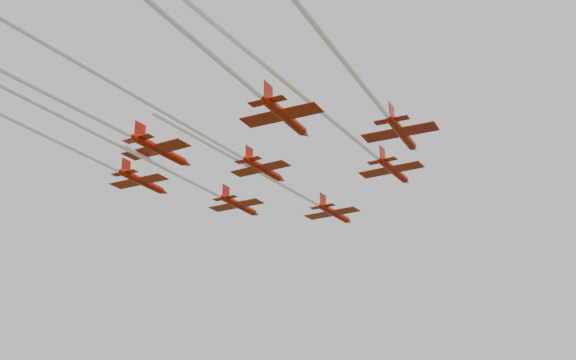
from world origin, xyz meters
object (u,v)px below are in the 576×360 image
at_px(jet_lead, 300,194).
at_px(jet_row2_left, 186,179).
at_px(jet_row3_right, 351,70).
at_px(jet_row4_right, 203,46).
at_px(jet_row2_right, 339,126).
at_px(jet_row4_left, 78,108).
at_px(jet_row3_mid, 213,140).
at_px(jet_row3_left, 53,139).

height_order(jet_lead, jet_row2_left, jet_lead).
bearing_deg(jet_row3_right, jet_row4_right, -128.92).
relative_size(jet_row2_left, jet_row2_right, 0.83).
bearing_deg(jet_lead, jet_row3_right, -52.08).
distance_m(jet_row3_right, jet_row4_right, 15.70).
bearing_deg(jet_row2_right, jet_row2_left, 179.25).
distance_m(jet_row2_right, jet_row4_left, 31.53).
height_order(jet_row3_right, jet_row4_left, jet_row4_left).
bearing_deg(jet_row2_right, jet_row3_right, -60.25).
bearing_deg(jet_row2_left, jet_row4_left, -85.00).
bearing_deg(jet_row2_right, jet_row4_right, -89.53).
xyz_separation_m(jet_row3_mid, jet_row4_right, (11.74, -22.27, -1.73)).
xyz_separation_m(jet_row2_left, jet_row3_mid, (9.56, -9.16, 0.52)).
distance_m(jet_row2_left, jet_row3_right, 36.96).
xyz_separation_m(jet_row3_left, jet_row3_mid, (20.87, 5.37, -1.79)).
height_order(jet_row2_left, jet_row3_right, jet_row3_right).
distance_m(jet_row4_left, jet_row4_right, 23.07).
xyz_separation_m(jet_row2_right, jet_row4_left, (-24.09, -20.26, -1.77)).
relative_size(jet_lead, jet_row3_right, 0.78).
bearing_deg(jet_row4_left, jet_row3_mid, 61.78).
relative_size(jet_lead, jet_row3_mid, 1.02).
height_order(jet_row3_left, jet_row4_right, jet_row3_left).
xyz_separation_m(jet_row2_right, jet_row3_left, (-35.29, -11.77, -0.09)).
distance_m(jet_row3_right, jet_row4_left, 31.71).
xyz_separation_m(jet_row3_mid, jet_row3_right, (21.84, -10.32, -0.42)).
height_order(jet_lead, jet_row4_right, jet_lead).
xyz_separation_m(jet_lead, jet_row2_right, (13.06, -17.81, 1.46)).
xyz_separation_m(jet_lead, jet_row2_left, (-10.92, -15.05, -0.94)).
distance_m(jet_row2_left, jet_row3_left, 18.56).
xyz_separation_m(jet_row2_left, jet_row2_right, (23.99, -2.77, 2.40)).
distance_m(jet_lead, jet_row2_left, 18.62).
xyz_separation_m(jet_row2_right, jet_row3_right, (7.42, -16.72, -2.31)).
bearing_deg(jet_row3_mid, jet_row2_left, 142.98).
bearing_deg(jet_row2_left, jet_row3_right, -26.57).
bearing_deg(jet_lead, jet_row3_left, -119.68).
distance_m(jet_lead, jet_row3_left, 37.03).
height_order(jet_lead, jet_row4_left, jet_lead).
height_order(jet_row2_left, jet_row3_mid, jet_row3_mid).
bearing_deg(jet_lead, jet_row2_right, -46.49).
bearing_deg(jet_row3_right, jet_lead, 121.96).
bearing_deg(jet_row2_right, jet_row4_left, -134.10).
xyz_separation_m(jet_row3_left, jet_row3_right, (42.71, -4.95, -2.21)).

